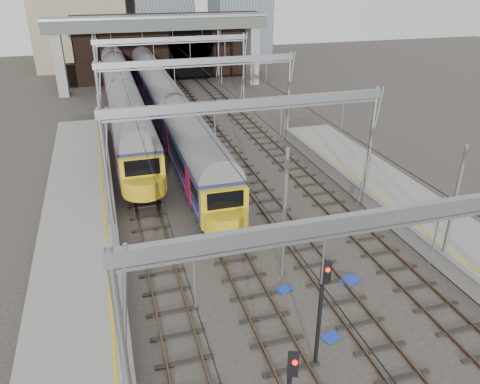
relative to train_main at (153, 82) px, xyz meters
name	(u,v)px	position (x,y,z in m)	size (l,w,h in m)	color
ground	(297,297)	(2.00, -39.00, -2.53)	(160.00, 160.00, 0.00)	#38332D
platform_left	(77,294)	(-8.18, -36.50, -1.97)	(4.32, 55.00, 1.12)	gray
tracks	(221,178)	(2.00, -24.00, -2.51)	(14.40, 80.00, 0.22)	#4C3828
overhead_line	(200,75)	(2.00, -17.51, 4.04)	(16.80, 80.00, 8.00)	gray
retaining_wall	(165,48)	(3.40, 12.93, 1.80)	(28.00, 2.75, 9.00)	black
overbridge	(159,32)	(2.00, 7.00, 4.74)	(28.00, 3.00, 9.25)	gray
train_main	(153,82)	(0.00, 0.00, 0.00)	(2.87, 66.24, 4.91)	black
train_second	(119,84)	(-4.00, -0.81, 0.11)	(3.05, 52.85, 5.16)	black
signal_near_centre	(322,302)	(1.07, -43.18, 0.61)	(0.37, 0.47, 5.00)	black
equip_cover_a	(331,337)	(2.32, -42.01, -2.48)	(0.74, 0.52, 0.09)	#1835B8
equip_cover_b	(285,289)	(1.64, -38.29, -2.48)	(0.74, 0.52, 0.09)	#1835B8
equip_cover_c	(350,280)	(5.10, -38.56, -2.47)	(0.95, 0.67, 0.11)	#1835B8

